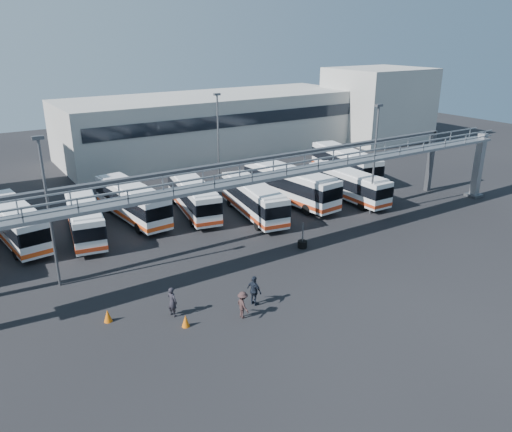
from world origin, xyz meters
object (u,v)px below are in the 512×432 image
bus_3 (132,201)px  bus_4 (193,196)px  bus_1 (15,222)px  tire_stack (302,244)px  light_pole_back (218,136)px  bus_8 (345,163)px  bus_6 (290,184)px  bus_2 (84,216)px  bus_7 (348,184)px  cone_right (108,316)px  pedestrian_c (243,305)px  pedestrian_a (172,302)px  light_pole_mid (375,154)px  cone_left (186,321)px  light_pole_left (48,206)px  bus_5 (253,198)px  pedestrian_d (254,291)px

bus_3 → bus_4: (5.40, -1.53, -0.07)m
bus_1 → tire_stack: bearing=-42.6°
light_pole_back → bus_8: light_pole_back is taller
tire_stack → bus_6: bearing=58.8°
bus_2 → bus_7: size_ratio=1.04×
cone_right → pedestrian_c: bearing=-29.4°
bus_4 → pedestrian_a: bus_4 is taller
light_pole_mid → cone_left: 24.98m
light_pole_left → tire_stack: size_ratio=4.81×
light_pole_mid → bus_4: bearing=147.2°
bus_5 → cone_right: 20.04m
light_pole_back → bus_8: 15.27m
bus_4 → pedestrian_a: size_ratio=5.60×
bus_7 → pedestrian_c: size_ratio=5.92×
bus_2 → bus_4: size_ratio=0.99×
light_pole_back → bus_7: 14.57m
bus_2 → pedestrian_c: size_ratio=6.18×
light_pole_left → bus_8: size_ratio=0.87×
light_pole_mid → pedestrian_d: bearing=-155.6°
bus_5 → bus_7: (10.72, -1.05, -0.06)m
bus_8 → tire_stack: bearing=-130.1°
bus_1 → bus_5: (19.47, -5.18, -0.04)m
bus_1 → bus_7: 30.82m
bus_8 → pedestrian_a: bus_8 is taller
bus_4 → pedestrian_d: bearing=-93.2°
bus_2 → pedestrian_d: 18.22m
bus_7 → light_pole_back: bearing=130.8°
light_pole_mid → cone_right: (-26.63, -5.23, -5.33)m
tire_stack → bus_7: bearing=32.4°
bus_2 → bus_4: bearing=9.8°
bus_5 → tire_stack: bus_5 is taller
pedestrian_d → bus_5: bearing=-45.5°
light_pole_left → bus_5: size_ratio=0.95×
bus_1 → cone_right: 16.04m
bus_8 → pedestrian_c: 32.16m
bus_6 → tire_stack: bearing=-126.8°
pedestrian_c → cone_left: size_ratio=2.30×
bus_1 → bus_4: (15.12, -1.50, -0.05)m
light_pole_back → tire_stack: 18.82m
pedestrian_c → pedestrian_d: pedestrian_d is taller
light_pole_mid → cone_right: 27.66m
cone_left → bus_3: bearing=79.3°
light_pole_back → tire_stack: bearing=-97.3°
bus_4 → bus_5: (4.35, -3.67, 0.01)m
light_pole_back → bus_3: light_pole_back is taller
bus_1 → bus_2: 5.27m
light_pole_mid → pedestrian_c: 22.23m
bus_6 → pedestrian_a: (-18.61, -13.40, -1.00)m
light_pole_mid → bus_2: (-24.12, 8.96, -4.00)m
cone_right → pedestrian_d: bearing=-20.0°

